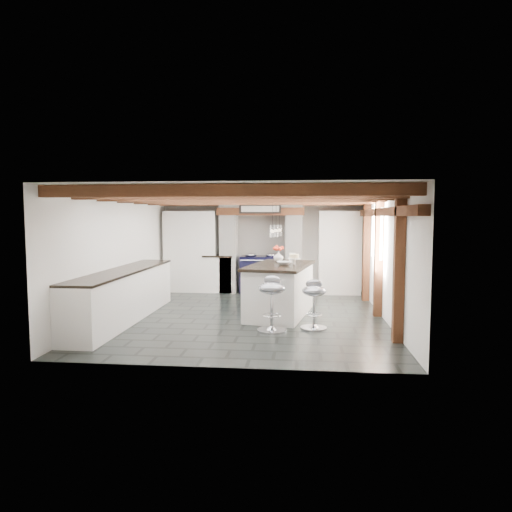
# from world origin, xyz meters

# --- Properties ---
(ground) EXTENTS (6.00, 6.00, 0.00)m
(ground) POSITION_xyz_m (0.00, 0.00, 0.00)
(ground) COLOR black
(ground) RESTS_ON ground
(room_shell) EXTENTS (6.00, 6.03, 6.00)m
(room_shell) POSITION_xyz_m (-0.61, 1.42, 1.07)
(room_shell) COLOR white
(room_shell) RESTS_ON ground
(range_cooker) EXTENTS (1.00, 0.63, 0.99)m
(range_cooker) POSITION_xyz_m (0.00, 2.68, 0.47)
(range_cooker) COLOR black
(range_cooker) RESTS_ON ground
(kitchen_island) EXTENTS (1.37, 2.12, 1.30)m
(kitchen_island) POSITION_xyz_m (0.58, 0.11, 0.50)
(kitchen_island) COLOR white
(kitchen_island) RESTS_ON ground
(bar_stool_near) EXTENTS (0.44, 0.44, 0.82)m
(bar_stool_near) POSITION_xyz_m (1.20, -0.90, 0.51)
(bar_stool_near) COLOR silver
(bar_stool_near) RESTS_ON ground
(bar_stool_far) EXTENTS (0.58, 0.58, 0.91)m
(bar_stool_far) POSITION_xyz_m (0.52, -1.13, 0.56)
(bar_stool_far) COLOR silver
(bar_stool_far) RESTS_ON ground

